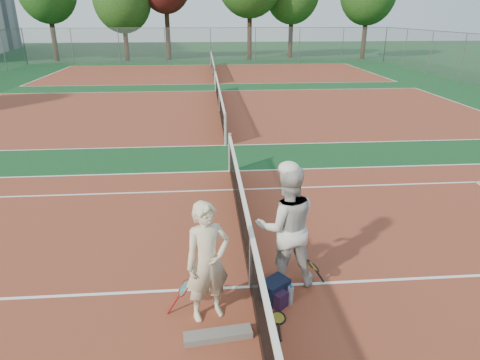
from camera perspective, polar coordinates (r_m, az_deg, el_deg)
The scene contains 17 objects.
ground at distance 7.14m, azimuth 1.42°, elevation -14.07°, with size 130.00×130.00×0.00m, color #103D1C.
court_main at distance 7.14m, azimuth 1.42°, elevation -14.05°, with size 23.77×10.97×0.01m, color brown.
court_far_a at distance 19.74m, azimuth -2.75°, elevation 9.18°, with size 23.77×10.97×0.01m, color brown.
court_far_b at distance 33.06m, azimuth -3.64°, elevation 14.06°, with size 23.77×10.97×0.01m, color brown.
net_main at distance 6.86m, azimuth 1.46°, elevation -10.59°, with size 0.10×10.98×1.02m, color black, non-canonical shape.
net_far_a at distance 19.64m, azimuth -2.77°, elevation 10.63°, with size 0.10×10.98×1.02m, color black, non-canonical shape.
net_far_b at distance 33.00m, azimuth -3.67°, elevation 14.94°, with size 0.10×10.98×1.02m, color black, non-canonical shape.
fence_back at distance 39.88m, azimuth -3.94°, elevation 17.45°, with size 32.00×0.06×3.00m, color slate, non-canonical shape.
player_a at distance 6.09m, azimuth -4.36°, elevation -10.84°, with size 0.66×0.43×1.80m, color beige.
player_b at distance 6.79m, azimuth 6.19°, elevation -6.19°, with size 0.98×0.77×2.03m, color silver.
racket_red at distance 6.56m, azimuth -7.45°, elevation -15.12°, with size 0.36×0.27×0.52m, color maroon, non-canonical shape.
racket_black_held at distance 7.09m, azimuth 9.62°, elevation -12.17°, with size 0.35×0.27×0.52m, color black, non-canonical shape.
racket_spare at distance 6.54m, azimuth 5.05°, elevation -17.84°, with size 0.60×0.27×0.03m, color black, non-canonical shape.
sports_bag_navy at distance 6.81m, azimuth 4.64°, elevation -14.40°, with size 0.43×0.29×0.34m, color black.
sports_bag_purple at distance 6.72m, azimuth 4.82°, elevation -15.37°, with size 0.31×0.21×0.25m, color black.
net_cover_canvas at distance 6.20m, azimuth -2.95°, elevation -19.97°, with size 0.93×0.22×0.10m, color #64605A.
water_bottle at distance 6.75m, azimuth 6.75°, elevation -15.05°, with size 0.09×0.09×0.30m, color silver.
Camera 1 is at (-0.65, -5.79, 4.13)m, focal length 32.00 mm.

